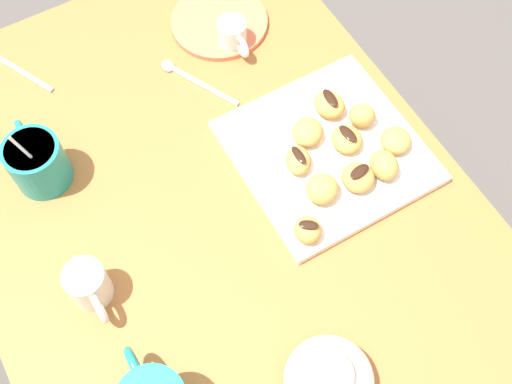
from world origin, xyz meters
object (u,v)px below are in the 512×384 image
Objects in this scene: saucer_coral_left at (219,22)px; beignet_6 at (298,160)px; dining_table at (228,252)px; pastry_plate_square at (327,152)px; chocolate_sauce_pitcher at (233,33)px; beignet_4 at (308,230)px; beignet_7 at (396,140)px; beignet_2 at (358,177)px; beignet_3 at (384,165)px; beignet_5 at (329,104)px; beignet_0 at (307,132)px; beignet_1 at (362,115)px; beignet_9 at (347,139)px; coffee_mug_teal_right at (36,161)px; ice_cream_bowl at (329,379)px; beignet_8 at (322,189)px; cream_pitcher_white at (88,285)px.

beignet_6 reaches higher than saucer_coral_left.
saucer_coral_left is at bearing -27.12° from dining_table.
pastry_plate_square reaches higher than saucer_coral_left.
beignet_4 is at bearing 167.29° from chocolate_sauce_pitcher.
pastry_plate_square is at bearing 63.73° from beignet_7.
beignet_3 is (-0.00, -0.05, 0.00)m from beignet_2.
dining_table is 20.54× the size of beignet_3.
beignet_0 is at bearing 114.96° from beignet_5.
beignet_9 is (-0.02, 0.05, -0.00)m from beignet_1.
beignet_7 is at bearing -161.08° from beignet_1.
coffee_mug_teal_right is 0.43m from beignet_4.
beignet_2 is (-0.41, -0.02, 0.03)m from saucer_coral_left.
dining_table is at bearing 75.11° from beignet_2.
ice_cream_bowl is 0.34m from beignet_3.
beignet_8 is at bearing -106.81° from dining_table.
beignet_2 is at bearing -122.45° from coffee_mug_teal_right.
beignet_2 is (-0.11, -0.02, 0.00)m from beignet_0.
beignet_1 is 0.79× the size of beignet_5.
beignet_6 is at bearing 91.90° from pastry_plate_square.
beignet_5 reaches higher than dining_table.
beignet_0 is at bearing -20.00° from beignet_8.
ice_cream_bowl is 0.43m from beignet_1.
beignet_1 is 0.10m from beignet_3.
saucer_coral_left is at bearing 12.77° from beignet_5.
beignet_8 is at bearing 124.38° from beignet_9.
saucer_coral_left is (0.06, -0.00, -0.03)m from chocolate_sauce_pitcher.
beignet_1 is (-0.26, -0.10, 0.00)m from chocolate_sauce_pitcher.
pastry_plate_square is 0.08m from beignet_5.
beignet_9 reaches higher than dining_table.
beignet_1 is at bearing -77.77° from pastry_plate_square.
beignet_4 is 0.84× the size of beignet_8.
beignet_8 is 0.10m from beignet_9.
beignet_6 is (-0.02, 0.13, -0.00)m from beignet_1.
beignet_2 is at bearing 106.39° from beignet_7.
beignet_7 is (-0.05, -0.10, 0.02)m from pastry_plate_square.
beignet_0 is at bearing -179.08° from chocolate_sauce_pitcher.
beignet_1 is at bearing -109.71° from coffee_mug_teal_right.
cream_pitcher_white is 0.55m from saucer_coral_left.
cream_pitcher_white is 0.87× the size of ice_cream_bowl.
beignet_4 is at bearing 101.92° from beignet_3.
chocolate_sauce_pitcher is 0.28m from beignet_1.
beignet_5 is (0.17, -0.15, -0.00)m from beignet_4.
beignet_2 is (-0.05, -0.21, 0.17)m from dining_table.
coffee_mug_teal_right is at bearing 109.79° from saucer_coral_left.
beignet_9 reaches higher than pastry_plate_square.
saucer_coral_left is 0.42m from beignet_3.
ice_cream_bowl is 2.28× the size of beignet_3.
beignet_4 is (-0.08, -0.32, -0.01)m from cream_pitcher_white.
beignet_6 reaches higher than pastry_plate_square.
beignet_6 is (0.03, -0.37, -0.01)m from cream_pitcher_white.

